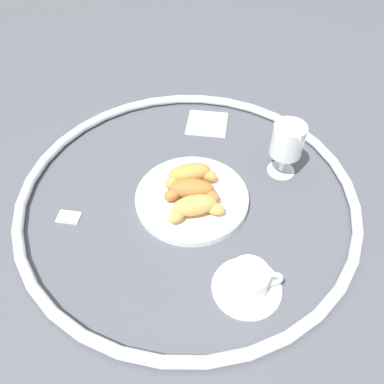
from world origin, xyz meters
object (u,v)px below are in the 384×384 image
(pastry_plate, at_px, (192,197))
(croissant_small, at_px, (192,190))
(croissant_extra, at_px, (195,207))
(croissant_large, at_px, (190,174))
(sugar_packet, at_px, (68,217))
(coffee_cup_near, at_px, (249,282))
(juice_glass_left, at_px, (287,142))
(folded_napkin, at_px, (207,123))

(pastry_plate, xyz_separation_m, croissant_small, (0.00, 0.00, 0.03))
(croissant_small, distance_m, croissant_extra, 0.05)
(pastry_plate, height_order, croissant_large, croissant_large)
(sugar_packet, bearing_deg, coffee_cup_near, 164.20)
(juice_glass_left, bearing_deg, pastry_plate, 18.91)
(croissant_large, xyz_separation_m, juice_glass_left, (-0.23, -0.03, 0.05))
(folded_napkin, bearing_deg, coffee_cup_near, 92.14)
(croissant_extra, xyz_separation_m, coffee_cup_near, (-0.08, 0.18, -0.01))
(croissant_small, distance_m, folded_napkin, 0.29)
(juice_glass_left, xyz_separation_m, folded_napkin, (0.16, -0.20, -0.09))
(croissant_extra, height_order, juice_glass_left, juice_glass_left)
(croissant_large, distance_m, croissant_small, 0.05)
(juice_glass_left, bearing_deg, croissant_small, 19.58)
(sugar_packet, bearing_deg, pastry_plate, -160.86)
(pastry_plate, height_order, coffee_cup_near, coffee_cup_near)
(coffee_cup_near, distance_m, sugar_packet, 0.42)
(croissant_large, xyz_separation_m, sugar_packet, (0.28, 0.07, -0.04))
(croissant_large, distance_m, sugar_packet, 0.29)
(pastry_plate, distance_m, folded_napkin, 0.29)
(croissant_extra, xyz_separation_m, folded_napkin, (-0.07, -0.33, -0.04))
(pastry_plate, distance_m, sugar_packet, 0.28)
(pastry_plate, bearing_deg, juice_glass_left, -161.09)
(croissant_extra, distance_m, juice_glass_left, 0.27)
(folded_napkin, bearing_deg, pastry_plate, 76.49)
(juice_glass_left, bearing_deg, sugar_packet, 11.62)
(pastry_plate, distance_m, croissant_large, 0.06)
(coffee_cup_near, relative_size, juice_glass_left, 0.97)
(pastry_plate, xyz_separation_m, coffee_cup_near, (-0.09, 0.23, 0.01))
(pastry_plate, height_order, croissant_extra, croissant_extra)
(croissant_extra, distance_m, coffee_cup_near, 0.20)
(pastry_plate, bearing_deg, croissant_large, -88.92)
(croissant_large, bearing_deg, croissant_small, 90.55)
(coffee_cup_near, relative_size, folded_napkin, 1.24)
(croissant_small, distance_m, coffee_cup_near, 0.25)
(coffee_cup_near, bearing_deg, croissant_small, -69.35)
(juice_glass_left, bearing_deg, croissant_large, 7.83)
(croissant_large, bearing_deg, folded_napkin, -106.29)
(croissant_extra, relative_size, folded_napkin, 1.23)
(croissant_large, distance_m, juice_glass_left, 0.24)
(folded_napkin, bearing_deg, sugar_packet, 41.48)
(croissant_large, height_order, coffee_cup_near, croissant_large)
(coffee_cup_near, xyz_separation_m, folded_napkin, (0.02, -0.52, -0.02))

